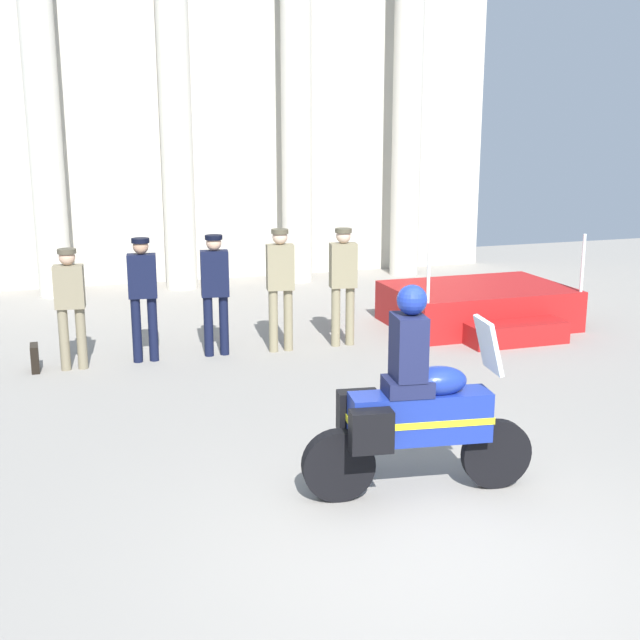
{
  "coord_description": "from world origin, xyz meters",
  "views": [
    {
      "loc": [
        -2.67,
        -5.2,
        3.26
      ],
      "look_at": [
        0.2,
        3.53,
        1.04
      ],
      "focal_mm": 46.98,
      "sensor_mm": 36.0,
      "label": 1
    }
  ],
  "objects_px": {
    "officer_in_row_4": "(343,277)",
    "motorcycle_with_rider": "(412,409)",
    "reviewing_stand": "(480,307)",
    "officer_in_row_0": "(70,299)",
    "officer_in_row_3": "(280,280)",
    "officer_in_row_2": "(215,285)",
    "briefcase_on_ground": "(35,358)",
    "officer_in_row_1": "(143,289)"
  },
  "relations": [
    {
      "from": "reviewing_stand",
      "to": "officer_in_row_0",
      "type": "bearing_deg",
      "value": -176.13
    },
    {
      "from": "officer_in_row_4",
      "to": "motorcycle_with_rider",
      "type": "height_order",
      "value": "motorcycle_with_rider"
    },
    {
      "from": "officer_in_row_1",
      "to": "officer_in_row_4",
      "type": "distance_m",
      "value": 2.85
    },
    {
      "from": "motorcycle_with_rider",
      "to": "officer_in_row_2",
      "type": "bearing_deg",
      "value": 106.58
    },
    {
      "from": "officer_in_row_0",
      "to": "officer_in_row_3",
      "type": "relative_size",
      "value": 0.92
    },
    {
      "from": "reviewing_stand",
      "to": "officer_in_row_2",
      "type": "height_order",
      "value": "officer_in_row_2"
    },
    {
      "from": "reviewing_stand",
      "to": "officer_in_row_4",
      "type": "xyz_separation_m",
      "value": [
        -2.47,
        -0.4,
        0.71
      ]
    },
    {
      "from": "officer_in_row_3",
      "to": "officer_in_row_4",
      "type": "height_order",
      "value": "officer_in_row_3"
    },
    {
      "from": "motorcycle_with_rider",
      "to": "officer_in_row_4",
      "type": "bearing_deg",
      "value": 85.17
    },
    {
      "from": "officer_in_row_2",
      "to": "briefcase_on_ground",
      "type": "xyz_separation_m",
      "value": [
        -2.43,
        -0.02,
        -0.82
      ]
    },
    {
      "from": "officer_in_row_2",
      "to": "officer_in_row_4",
      "type": "distance_m",
      "value": 1.87
    },
    {
      "from": "officer_in_row_1",
      "to": "officer_in_row_0",
      "type": "bearing_deg",
      "value": 12.52
    },
    {
      "from": "reviewing_stand",
      "to": "officer_in_row_3",
      "type": "relative_size",
      "value": 1.58
    },
    {
      "from": "reviewing_stand",
      "to": "officer_in_row_3",
      "type": "xyz_separation_m",
      "value": [
        -3.42,
        -0.42,
        0.73
      ]
    },
    {
      "from": "officer_in_row_0",
      "to": "officer_in_row_2",
      "type": "height_order",
      "value": "officer_in_row_2"
    },
    {
      "from": "officer_in_row_2",
      "to": "motorcycle_with_rider",
      "type": "bearing_deg",
      "value": 106.31
    },
    {
      "from": "officer_in_row_2",
      "to": "motorcycle_with_rider",
      "type": "xyz_separation_m",
      "value": [
        0.75,
        -4.96,
        -0.21
      ]
    },
    {
      "from": "officer_in_row_3",
      "to": "briefcase_on_ground",
      "type": "distance_m",
      "value": 3.46
    },
    {
      "from": "reviewing_stand",
      "to": "officer_in_row_0",
      "type": "xyz_separation_m",
      "value": [
        -6.28,
        -0.42,
        0.65
      ]
    },
    {
      "from": "officer_in_row_1",
      "to": "officer_in_row_2",
      "type": "bearing_deg",
      "value": -172.41
    },
    {
      "from": "officer_in_row_2",
      "to": "officer_in_row_1",
      "type": "bearing_deg",
      "value": 7.59
    },
    {
      "from": "officer_in_row_3",
      "to": "motorcycle_with_rider",
      "type": "height_order",
      "value": "motorcycle_with_rider"
    },
    {
      "from": "officer_in_row_3",
      "to": "officer_in_row_4",
      "type": "relative_size",
      "value": 1.02
    },
    {
      "from": "officer_in_row_0",
      "to": "officer_in_row_3",
      "type": "distance_m",
      "value": 2.86
    },
    {
      "from": "officer_in_row_4",
      "to": "officer_in_row_3",
      "type": "bearing_deg",
      "value": 8.46
    },
    {
      "from": "officer_in_row_0",
      "to": "officer_in_row_1",
      "type": "distance_m",
      "value": 0.96
    },
    {
      "from": "officer_in_row_4",
      "to": "motorcycle_with_rider",
      "type": "distance_m",
      "value": 5.03
    },
    {
      "from": "motorcycle_with_rider",
      "to": "briefcase_on_ground",
      "type": "height_order",
      "value": "motorcycle_with_rider"
    },
    {
      "from": "officer_in_row_0",
      "to": "officer_in_row_2",
      "type": "distance_m",
      "value": 1.94
    },
    {
      "from": "officer_in_row_3",
      "to": "officer_in_row_4",
      "type": "distance_m",
      "value": 0.95
    },
    {
      "from": "officer_in_row_0",
      "to": "officer_in_row_3",
      "type": "bearing_deg",
      "value": -172.1
    },
    {
      "from": "officer_in_row_0",
      "to": "officer_in_row_4",
      "type": "xyz_separation_m",
      "value": [
        3.8,
        0.02,
        0.06
      ]
    },
    {
      "from": "reviewing_stand",
      "to": "officer_in_row_4",
      "type": "relative_size",
      "value": 1.6
    },
    {
      "from": "reviewing_stand",
      "to": "briefcase_on_ground",
      "type": "relative_size",
      "value": 7.68
    },
    {
      "from": "briefcase_on_ground",
      "to": "officer_in_row_0",
      "type": "bearing_deg",
      "value": -6.98
    },
    {
      "from": "motorcycle_with_rider",
      "to": "officer_in_row_3",
      "type": "bearing_deg",
      "value": 95.99
    },
    {
      "from": "reviewing_stand",
      "to": "officer_in_row_2",
      "type": "xyz_separation_m",
      "value": [
        -4.34,
        -0.35,
        0.69
      ]
    },
    {
      "from": "officer_in_row_2",
      "to": "briefcase_on_ground",
      "type": "bearing_deg",
      "value": 8.12
    },
    {
      "from": "officer_in_row_3",
      "to": "officer_in_row_0",
      "type": "bearing_deg",
      "value": 7.9
    },
    {
      "from": "officer_in_row_0",
      "to": "officer_in_row_2",
      "type": "bearing_deg",
      "value": -169.98
    },
    {
      "from": "officer_in_row_4",
      "to": "motorcycle_with_rider",
      "type": "bearing_deg",
      "value": 84.89
    },
    {
      "from": "reviewing_stand",
      "to": "officer_in_row_3",
      "type": "distance_m",
      "value": 3.52
    }
  ]
}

